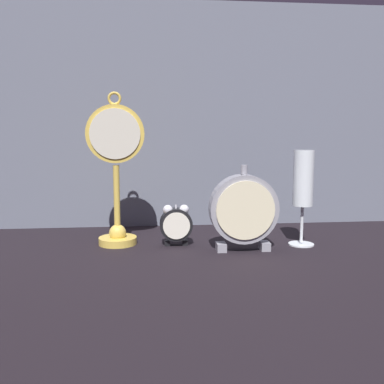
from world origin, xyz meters
TOP-DOWN VIEW (x-y plane):
  - ground_plane at (0.00, 0.00)m, footprint 4.00×4.00m
  - fabric_backdrop_drape at (0.00, 0.33)m, footprint 1.66×0.01m
  - pocket_watch_on_stand at (-0.16, 0.13)m, footprint 0.13×0.09m
  - alarm_clock_twin_bell at (-0.03, 0.11)m, footprint 0.07×0.03m
  - mantel_clock_silver at (0.11, 0.05)m, footprint 0.15×0.04m
  - champagne_flute at (0.25, 0.08)m, footprint 0.06×0.06m

SIDE VIEW (x-z plane):
  - ground_plane at x=0.00m, z-range 0.00..0.00m
  - alarm_clock_twin_bell at x=-0.03m, z-range 0.00..0.10m
  - mantel_clock_silver at x=0.11m, z-range 0.00..0.18m
  - champagne_flute at x=0.25m, z-range 0.03..0.24m
  - pocket_watch_on_stand at x=-0.16m, z-range 0.00..0.34m
  - fabric_backdrop_drape at x=0.00m, z-range 0.00..0.59m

